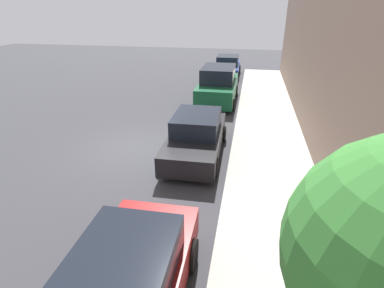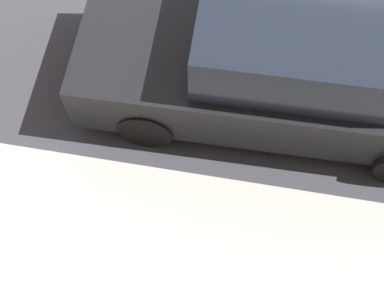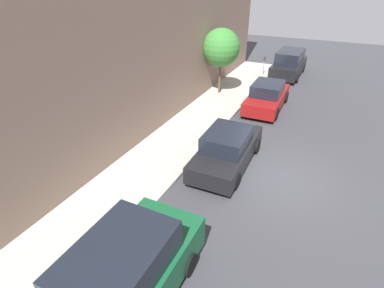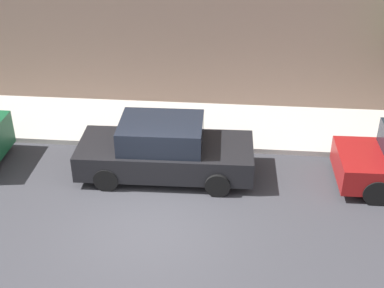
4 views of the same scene
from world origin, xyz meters
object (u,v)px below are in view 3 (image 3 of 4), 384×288
Objects in this scene: street_tree at (221,48)px; parked_sedan_third at (227,149)px; parked_minivan_nearest at (289,64)px; parked_suv_fourth at (122,281)px; parked_sedan_second at (267,96)px; parking_meter_near at (264,64)px.

parked_sedan_third is at bearing 113.64° from street_tree.
parked_minivan_nearest is 1.03× the size of parked_suv_fourth.
street_tree is at bearing 62.67° from parked_minivan_nearest.
parked_sedan_third is 6.83m from parked_suv_fourth.
parked_suv_fourth is (-0.05, 20.57, 0.01)m from parked_minivan_nearest.
parked_sedan_third is at bearing 89.90° from parked_sedan_second.
parking_meter_near reaches higher than parked_sedan_second.
street_tree is (3.27, -14.33, 2.06)m from parked_suv_fourth.
parking_meter_near is (1.71, -12.60, 0.29)m from parked_sedan_third.
parked_sedan_second is at bearing -90.08° from parked_suv_fourth.
street_tree is at bearing -66.36° from parked_sedan_third.
parked_sedan_second is at bearing 106.02° from parking_meter_near.
parked_minivan_nearest is 7.32m from street_tree.
parked_sedan_second is 4.10m from street_tree.
parked_sedan_third is at bearing 90.24° from parked_minivan_nearest.
parked_sedan_third is 3.23× the size of parking_meter_near.
parked_sedan_third is 8.50m from street_tree.
street_tree is at bearing -15.09° from parked_sedan_second.
parked_minivan_nearest is 7.13m from parked_sedan_second.
parked_minivan_nearest is at bearing -145.28° from parking_meter_near.
parked_suv_fourth reaches higher than parked_minivan_nearest.
parking_meter_near is at bearing 34.72° from parked_minivan_nearest.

